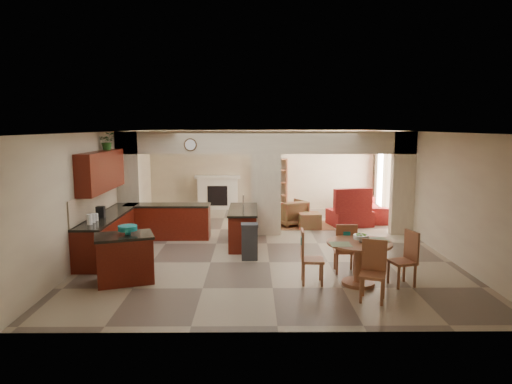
{
  "coord_description": "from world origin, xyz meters",
  "views": [
    {
      "loc": [
        -0.37,
        -11.2,
        2.94
      ],
      "look_at": [
        -0.28,
        0.3,
        1.27
      ],
      "focal_mm": 32.0,
      "sensor_mm": 36.0,
      "label": 1
    }
  ],
  "objects_px": {
    "kitchen_island": "(125,258)",
    "armchair": "(291,213)",
    "sofa": "(365,206)",
    "dining_table": "(359,257)"
  },
  "relations": [
    {
      "from": "kitchen_island",
      "to": "sofa",
      "type": "xyz_separation_m",
      "value": [
        6.09,
        6.14,
        -0.09
      ]
    },
    {
      "from": "kitchen_island",
      "to": "armchair",
      "type": "xyz_separation_m",
      "value": [
        3.56,
        4.98,
        -0.08
      ]
    },
    {
      "from": "kitchen_island",
      "to": "armchair",
      "type": "height_order",
      "value": "kitchen_island"
    },
    {
      "from": "kitchen_island",
      "to": "dining_table",
      "type": "bearing_deg",
      "value": -21.38
    },
    {
      "from": "sofa",
      "to": "armchair",
      "type": "height_order",
      "value": "armchair"
    },
    {
      "from": "dining_table",
      "to": "armchair",
      "type": "distance_m",
      "value": 5.24
    },
    {
      "from": "kitchen_island",
      "to": "dining_table",
      "type": "height_order",
      "value": "kitchen_island"
    },
    {
      "from": "sofa",
      "to": "armchair",
      "type": "distance_m",
      "value": 2.78
    },
    {
      "from": "kitchen_island",
      "to": "sofa",
      "type": "height_order",
      "value": "kitchen_island"
    },
    {
      "from": "dining_table",
      "to": "sofa",
      "type": "bearing_deg",
      "value": 75.05
    }
  ]
}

